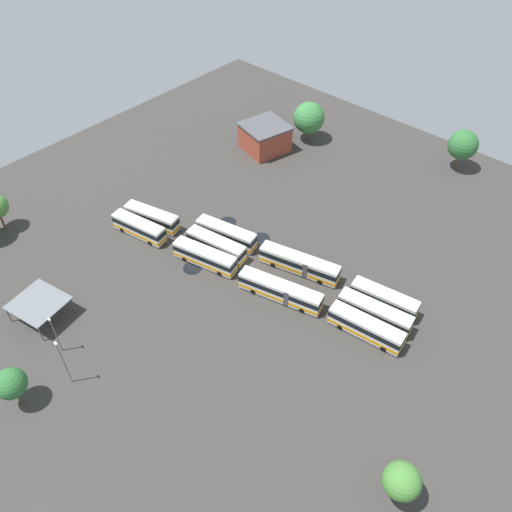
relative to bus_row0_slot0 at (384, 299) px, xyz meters
The scene contains 22 objects.
ground_plane 23.50m from the bus_row0_slot0, 19.19° to the left, with size 125.49×125.49×0.00m, color #383533.
bus_row0_slot0 is the anchor object (origin of this frame).
bus_row0_slot1 3.48m from the bus_row0_slot0, 96.72° to the left, with size 12.38×4.43×3.61m.
bus_row0_slot2 6.96m from the bus_row0_slot0, 98.17° to the left, with size 12.38×4.15×3.61m.
bus_row1_slot0 15.73m from the bus_row0_slot0, 10.02° to the left, with size 14.82×6.11×3.61m.
bus_row1_slot2 17.01m from the bus_row0_slot0, 35.47° to the left, with size 14.81×6.14×3.61m.
bus_row2_slot0 31.13m from the bus_row0_slot0, 10.53° to the left, with size 12.23×5.01×3.61m.
bus_row2_slot1 31.10m from the bus_row0_slot0, 17.20° to the left, with size 11.96×4.44×3.61m.
bus_row2_slot2 31.75m from the bus_row0_slot0, 23.41° to the left, with size 12.33×5.20×3.61m.
bus_row3_slot1 46.18m from the bus_row0_slot0, 14.92° to the left, with size 11.53×5.24×3.61m.
bus_row3_slot2 46.72m from the bus_row0_slot0, 19.28° to the left, with size 11.47×4.49×3.61m.
depot_building 51.79m from the bus_row0_slot0, 26.58° to the right, with size 11.55×11.63×6.15m.
maintenance_shelter 55.79m from the bus_row0_slot0, 44.01° to the left, with size 9.20×8.82×3.53m.
lamp_post_far_corner 50.17m from the bus_row0_slot0, 58.54° to the left, with size 0.56×0.28×9.39m.
lamp_post_by_building 51.72m from the bus_row0_slot0, 51.70° to the left, with size 0.56×0.28×7.63m.
tree_west_edge 53.12m from the bus_row0_slot0, 38.57° to the right, with size 7.23×7.23×9.32m.
tree_east_edge 31.25m from the bus_row0_slot0, 124.75° to the left, with size 4.66×4.66×7.19m.
tree_northwest 57.25m from the bus_row0_slot0, 59.87° to the left, with size 4.44×4.44×6.94m.
tree_south_edge 46.80m from the bus_row0_slot0, 78.22° to the right, with size 6.38×6.38×9.15m.
puddle_back_corner 33.70m from the bus_row0_slot0, 26.26° to the left, with size 3.40×3.40×0.01m, color black.
puddle_near_shelter 34.39m from the bus_row0_slot0, ahead, with size 3.53×3.53×0.01m, color black.
puddle_centre_drain 26.37m from the bus_row0_slot0, ahead, with size 3.72×3.72×0.01m, color black.
Camera 1 is at (-44.14, 48.30, 66.38)m, focal length 36.55 mm.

